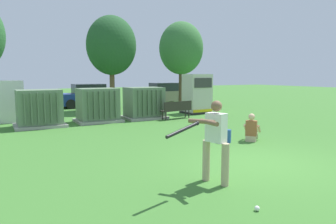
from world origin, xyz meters
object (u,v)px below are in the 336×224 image
(generator_enclosure, at_px, (197,94))
(transformer_west, at_px, (39,109))
(transformer_mid_west, at_px, (98,106))
(park_bench, at_px, (177,109))
(sports_ball, at_px, (257,208))
(backpack, at_px, (226,136))
(parked_car_leftmost, at_px, (87,96))
(batter, at_px, (214,138))
(seated_spectator, at_px, (252,130))
(parked_car_left_of_center, at_px, (163,94))
(transformer_mid_east, at_px, (144,103))

(generator_enclosure, bearing_deg, transformer_west, -175.63)
(transformer_west, xyz_separation_m, transformer_mid_west, (2.65, 0.16, 0.00))
(transformer_west, height_order, generator_enclosure, generator_enclosure)
(park_bench, height_order, sports_ball, park_bench)
(transformer_mid_west, height_order, sports_ball, transformer_mid_west)
(backpack, distance_m, parked_car_leftmost, 13.99)
(batter, bearing_deg, parked_car_leftmost, 83.87)
(seated_spectator, xyz_separation_m, parked_car_left_of_center, (4.27, 14.32, 0.38))
(transformer_west, height_order, backpack, transformer_west)
(transformer_mid_west, relative_size, park_bench, 1.14)
(transformer_west, bearing_deg, seated_spectator, -48.37)
(generator_enclosure, relative_size, parked_car_leftmost, 0.55)
(backpack, xyz_separation_m, parked_car_left_of_center, (5.21, 14.10, 0.54))
(sports_ball, bearing_deg, backpack, 55.89)
(transformer_west, distance_m, backpack, 8.25)
(transformer_mid_west, bearing_deg, sports_ball, -93.08)
(batter, xyz_separation_m, backpack, (2.81, 2.99, -0.76))
(transformer_mid_east, distance_m, backpack, 6.67)
(generator_enclosure, xyz_separation_m, backpack, (-3.74, -7.18, -0.92))
(transformer_mid_east, bearing_deg, parked_car_left_of_center, 55.30)
(transformer_mid_west, xyz_separation_m, parked_car_leftmost, (1.40, 7.28, -0.04))
(transformer_west, xyz_separation_m, sports_ball, (2.05, -10.92, -0.74))
(seated_spectator, bearing_deg, sports_ball, -133.17)
(transformer_mid_east, relative_size, parked_car_left_of_center, 0.50)
(transformer_mid_east, relative_size, parked_car_leftmost, 0.50)
(transformer_west, xyz_separation_m, backpack, (5.04, -6.51, -0.57))
(transformer_west, relative_size, parked_car_left_of_center, 0.50)
(transformer_mid_west, distance_m, backpack, 7.11)
(parked_car_left_of_center, bearing_deg, seated_spectator, -106.59)
(transformer_mid_east, xyz_separation_m, backpack, (-0.05, -6.64, -0.57))
(transformer_mid_west, relative_size, transformer_mid_east, 1.00)
(seated_spectator, bearing_deg, transformer_mid_west, 115.81)
(transformer_mid_east, xyz_separation_m, batter, (-2.85, -9.63, 0.19))
(parked_car_left_of_center, bearing_deg, transformer_mid_east, -124.70)
(transformer_mid_east, height_order, parked_car_leftmost, same)
(generator_enclosure, xyz_separation_m, parked_car_left_of_center, (1.47, 6.92, -0.38))
(generator_enclosure, distance_m, seated_spectator, 7.95)
(park_bench, distance_m, backpack, 5.80)
(transformer_mid_west, bearing_deg, batter, -92.48)
(transformer_mid_west, height_order, backpack, transformer_mid_west)
(generator_enclosure, bearing_deg, backpack, -117.54)
(parked_car_leftmost, bearing_deg, backpack, -85.94)
(backpack, relative_size, parked_car_leftmost, 0.10)
(batter, height_order, sports_ball, batter)
(batter, distance_m, sports_ball, 1.71)
(transformer_mid_west, bearing_deg, transformer_mid_east, -0.68)
(transformer_west, distance_m, transformer_mid_east, 5.09)
(batter, bearing_deg, transformer_mid_east, 73.49)
(sports_ball, bearing_deg, parked_car_leftmost, 83.79)
(transformer_mid_west, distance_m, generator_enclosure, 6.16)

